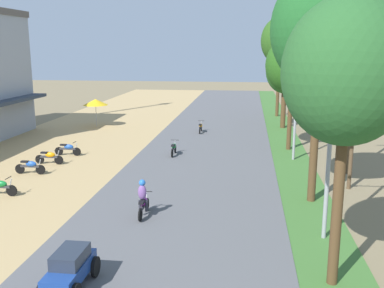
{
  "coord_description": "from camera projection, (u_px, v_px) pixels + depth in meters",
  "views": [
    {
      "loc": [
        2.82,
        -4.48,
        7.12
      ],
      "look_at": [
        -0.27,
        19.67,
        1.79
      ],
      "focal_mm": 41.3,
      "sensor_mm": 36.0,
      "label": 1
    }
  ],
  "objects": [
    {
      "name": "parked_motorbike_third",
      "position": [
        0.0,
        186.0,
        21.4
      ],
      "size": [
        1.8,
        0.54,
        0.94
      ],
      "color": "black",
      "rests_on": "dirt_shoulder"
    },
    {
      "name": "parked_motorbike_fourth",
      "position": [
        30.0,
        166.0,
        25.06
      ],
      "size": [
        1.8,
        0.54,
        0.94
      ],
      "color": "black",
      "rests_on": "dirt_shoulder"
    },
    {
      "name": "parked_motorbike_fifth",
      "position": [
        49.0,
        156.0,
        27.21
      ],
      "size": [
        1.8,
        0.54,
        0.94
      ],
      "color": "black",
      "rests_on": "dirt_shoulder"
    },
    {
      "name": "parked_motorbike_sixth",
      "position": [
        68.0,
        148.0,
        29.39
      ],
      "size": [
        1.8,
        0.54,
        0.94
      ],
      "color": "black",
      "rests_on": "dirt_shoulder"
    },
    {
      "name": "vendor_umbrella",
      "position": [
        96.0,
        102.0,
        39.81
      ],
      "size": [
        2.2,
        2.2,
        2.52
      ],
      "color": "#99999E",
      "rests_on": "dirt_shoulder"
    },
    {
      "name": "median_tree_nearest",
      "position": [
        347.0,
        73.0,
        12.16
      ],
      "size": [
        3.64,
        3.64,
        8.5
      ],
      "color": "#4C351E",
      "rests_on": "median_strip"
    },
    {
      "name": "median_tree_second",
      "position": [
        321.0,
        30.0,
        19.15
      ],
      "size": [
        4.4,
        4.4,
        10.48
      ],
      "color": "#4C351E",
      "rests_on": "median_strip"
    },
    {
      "name": "median_tree_third",
      "position": [
        292.0,
        65.0,
        30.05
      ],
      "size": [
        3.64,
        3.64,
        7.88
      ],
      "color": "#4C351E",
      "rests_on": "median_strip"
    },
    {
      "name": "median_tree_fourth",
      "position": [
        285.0,
        71.0,
        38.66
      ],
      "size": [
        3.36,
        3.36,
        7.16
      ],
      "color": "#4C351E",
      "rests_on": "median_strip"
    },
    {
      "name": "median_tree_fifth",
      "position": [
        280.0,
        41.0,
        44.87
      ],
      "size": [
        3.85,
        3.85,
        10.13
      ],
      "color": "#4C351E",
      "rests_on": "median_strip"
    },
    {
      "name": "streetlamp_near",
      "position": [
        331.0,
        125.0,
        15.82
      ],
      "size": [
        3.16,
        0.2,
        7.53
      ],
      "color": "gray",
      "rests_on": "median_strip"
    },
    {
      "name": "streetlamp_mid",
      "position": [
        297.0,
        84.0,
        27.42
      ],
      "size": [
        3.16,
        0.2,
        8.44
      ],
      "color": "gray",
      "rests_on": "median_strip"
    },
    {
      "name": "utility_pole_near",
      "position": [
        353.0,
        91.0,
        24.49
      ],
      "size": [
        1.8,
        0.2,
        9.09
      ],
      "color": "brown",
      "rests_on": "ground"
    },
    {
      "name": "utility_pole_far",
      "position": [
        356.0,
        96.0,
        21.73
      ],
      "size": [
        1.8,
        0.2,
        9.23
      ],
      "color": "brown",
      "rests_on": "ground"
    },
    {
      "name": "car_sedan_blue",
      "position": [
        70.0,
        268.0,
        13.06
      ],
      "size": [
        1.1,
        2.26,
        1.19
      ],
      "color": "navy",
      "rests_on": "road_strip"
    },
    {
      "name": "motorbike_foreground_rider",
      "position": [
        143.0,
        199.0,
        18.66
      ],
      "size": [
        0.54,
        1.8,
        1.66
      ],
      "color": "black",
      "rests_on": "road_strip"
    },
    {
      "name": "motorbike_ahead_second",
      "position": [
        174.0,
        148.0,
        29.48
      ],
      "size": [
        0.54,
        1.8,
        0.94
      ],
      "color": "black",
      "rests_on": "road_strip"
    },
    {
      "name": "motorbike_ahead_third",
      "position": [
        201.0,
        127.0,
        37.34
      ],
      "size": [
        0.54,
        1.8,
        0.94
      ],
      "color": "black",
      "rests_on": "road_strip"
    }
  ]
}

